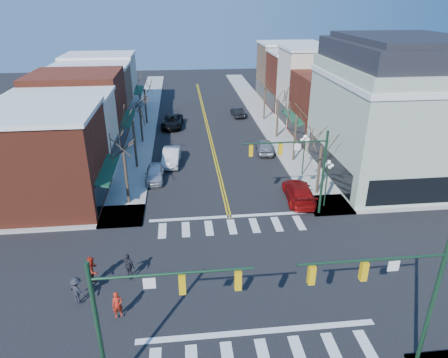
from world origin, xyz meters
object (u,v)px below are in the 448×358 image
object	(u,v)px
lamppost_midblock	(304,148)
pedestrian_dark_a	(128,266)
car_left_far	(172,121)
car_right_mid	(265,146)
car_right_near	(299,192)
car_right_far	(237,112)
pedestrian_red_a	(118,305)
lamppost_corner	(327,176)
pedestrian_dark_b	(77,290)
car_left_mid	(171,157)
car_left_near	(155,173)
victorian_corner	(395,110)
pedestrian_red_b	(93,270)

from	to	relation	value
lamppost_midblock	pedestrian_dark_a	xyz separation A→B (m)	(-15.50, -14.34, -1.95)
car_left_far	car_right_mid	world-z (taller)	car_left_far
car_right_near	car_right_mid	bearing A→B (deg)	-82.33
car_left_far	car_right_near	bearing A→B (deg)	-59.57
car_right_far	car_left_far	bearing A→B (deg)	18.20
pedestrian_red_a	car_left_far	bearing A→B (deg)	65.91
car_right_mid	pedestrian_red_a	bearing A→B (deg)	67.98
lamppost_midblock	car_left_far	world-z (taller)	lamppost_midblock
lamppost_corner	pedestrian_dark_a	size ratio (longest dim) A/B	2.51
car_right_mid	pedestrian_dark_b	bearing A→B (deg)	62.15
car_left_mid	car_right_mid	size ratio (longest dim) A/B	1.08
lamppost_midblock	pedestrian_dark_a	world-z (taller)	lamppost_midblock
lamppost_midblock	pedestrian_dark_a	bearing A→B (deg)	-137.23
pedestrian_red_a	pedestrian_dark_a	xyz separation A→B (m)	(0.22, 3.43, 0.05)
car_left_near	pedestrian_dark_a	bearing A→B (deg)	-92.87
car_right_near	pedestrian_red_a	xyz separation A→B (m)	(-13.92, -12.77, 0.15)
lamppost_midblock	car_right_mid	world-z (taller)	lamppost_midblock
car_right_mid	pedestrian_red_a	size ratio (longest dim) A/B	2.83
pedestrian_dark_b	pedestrian_red_a	bearing A→B (deg)	-174.97
car_left_mid	car_right_near	bearing A→B (deg)	-36.16
car_right_near	car_right_far	size ratio (longest dim) A/B	1.39
car_right_far	pedestrian_red_a	size ratio (longest dim) A/B	2.48
victorian_corner	car_right_mid	distance (m)	14.32
car_left_mid	pedestrian_red_a	size ratio (longest dim) A/B	3.06
lamppost_midblock	pedestrian_red_a	xyz separation A→B (m)	(-15.72, -17.77, -2.00)
victorian_corner	pedestrian_dark_b	bearing A→B (deg)	-149.14
car_left_mid	car_left_far	world-z (taller)	car_left_mid
car_right_mid	pedestrian_red_b	xyz separation A→B (m)	(-15.20, -21.75, 0.35)
car_right_mid	car_right_far	xyz separation A→B (m)	(-0.98, 15.25, -0.12)
victorian_corner	car_right_mid	bearing A→B (deg)	144.92
car_left_far	lamppost_corner	bearing A→B (deg)	-57.59
lamppost_corner	car_right_far	size ratio (longest dim) A/B	1.08
car_left_near	car_left_mid	xyz separation A→B (m)	(1.57, 4.02, 0.09)
victorian_corner	pedestrian_red_a	distance (m)	30.12
car_right_near	lamppost_midblock	bearing A→B (deg)	-104.94
car_left_near	car_right_far	distance (m)	24.27
car_left_mid	car_right_mid	xyz separation A→B (m)	(10.62, 2.26, -0.04)
pedestrian_red_a	pedestrian_red_b	world-z (taller)	pedestrian_red_b
car_left_far	pedestrian_red_a	distance (m)	35.90
pedestrian_dark_a	car_left_near	bearing A→B (deg)	125.08
car_left_mid	pedestrian_dark_a	distance (m)	19.24
pedestrian_dark_a	car_right_near	bearing A→B (deg)	72.91
pedestrian_dark_b	car_left_mid	bearing A→B (deg)	-68.89
pedestrian_red_b	pedestrian_dark_b	bearing A→B (deg)	174.14
victorian_corner	car_right_near	world-z (taller)	victorian_corner
car_right_near	car_left_near	bearing A→B (deg)	-19.23
pedestrian_red_a	car_right_mid	bearing A→B (deg)	41.96
car_left_mid	car_right_mid	bearing A→B (deg)	16.86
victorian_corner	pedestrian_red_b	distance (m)	30.06
lamppost_corner	car_right_far	distance (m)	29.04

